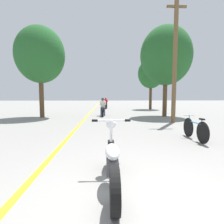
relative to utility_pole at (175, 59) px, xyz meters
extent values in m
plane|color=gray|center=(-3.62, -7.63, -3.61)|extent=(120.00, 120.00, 0.00)
cube|color=yellow|center=(-5.32, 4.89, -3.61)|extent=(0.14, 48.00, 0.01)
cylinder|color=brown|center=(0.00, 0.00, -0.09)|extent=(0.24, 0.24, 7.04)
cube|color=brown|center=(0.00, 0.00, 2.83)|extent=(1.10, 0.10, 0.12)
cylinder|color=#513A23|center=(0.56, 3.10, -1.95)|extent=(0.32, 0.32, 3.32)
ellipsoid|color=#235B28|center=(0.56, 3.10, 0.90)|extent=(3.78, 3.40, 4.35)
cylinder|color=#513A23|center=(1.37, 10.32, -2.01)|extent=(0.32, 0.32, 3.20)
ellipsoid|color=#235B28|center=(1.37, 10.32, 0.53)|extent=(2.98, 2.68, 3.42)
cylinder|color=#513A23|center=(-8.52, 2.86, -1.94)|extent=(0.32, 0.32, 3.35)
ellipsoid|color=#235B28|center=(-8.52, 2.86, 0.82)|extent=(3.44, 3.09, 3.95)
cylinder|color=black|center=(-3.85, -6.42, -3.30)|extent=(0.12, 0.62, 0.62)
cylinder|color=black|center=(-3.85, -7.79, -3.30)|extent=(0.12, 0.62, 0.62)
ellipsoid|color=silver|center=(-3.85, -7.11, -3.01)|extent=(0.24, 0.67, 0.20)
cube|color=#4C4C51|center=(-3.85, -7.11, -3.25)|extent=(0.20, 0.36, 0.24)
cylinder|color=silver|center=(-3.85, -6.51, -2.93)|extent=(0.06, 0.23, 0.75)
cylinder|color=silver|center=(-3.85, -6.60, -2.56)|extent=(0.63, 0.04, 0.04)
cylinder|color=black|center=(-4.17, -6.60, -2.56)|extent=(0.11, 0.05, 0.05)
cylinder|color=black|center=(-3.53, -6.60, -2.56)|extent=(0.11, 0.05, 0.05)
sphere|color=silver|center=(-3.85, -6.51, -2.64)|extent=(0.20, 0.20, 0.20)
cylinder|color=black|center=(-4.13, 4.30, -3.27)|extent=(0.12, 0.68, 0.68)
cylinder|color=black|center=(-4.13, 2.94, -3.27)|extent=(0.12, 0.68, 0.68)
cube|color=black|center=(-4.13, 3.62, -3.09)|extent=(0.20, 0.87, 0.28)
cylinder|color=silver|center=(-4.13, 4.20, -2.59)|extent=(0.50, 0.03, 0.03)
cylinder|color=slate|center=(-4.26, 3.57, -3.28)|extent=(0.11, 0.11, 0.66)
cylinder|color=slate|center=(-4.00, 3.57, -3.28)|extent=(0.11, 0.11, 0.66)
cube|color=silver|center=(-4.13, 3.60, -2.69)|extent=(0.34, 0.27, 0.55)
cylinder|color=silver|center=(-4.33, 3.76, -2.64)|extent=(0.08, 0.43, 0.34)
cylinder|color=silver|center=(-3.93, 3.76, -2.64)|extent=(0.08, 0.43, 0.34)
sphere|color=#2D333D|center=(-4.13, 3.64, -2.31)|extent=(0.23, 0.23, 0.23)
cylinder|color=black|center=(-3.86, 12.17, -3.32)|extent=(0.12, 0.59, 0.59)
cylinder|color=black|center=(-3.86, 10.81, -3.32)|extent=(0.12, 0.59, 0.59)
cube|color=maroon|center=(-3.86, 11.49, -3.14)|extent=(0.20, 0.87, 0.28)
cylinder|color=silver|center=(-3.86, 12.07, -2.67)|extent=(0.50, 0.03, 0.03)
cylinder|color=#282D3D|center=(-3.99, 11.44, -3.30)|extent=(0.11, 0.11, 0.62)
cylinder|color=#282D3D|center=(-3.73, 11.44, -3.30)|extent=(0.11, 0.11, 0.62)
cube|color=red|center=(-3.86, 11.47, -2.74)|extent=(0.34, 0.27, 0.53)
cylinder|color=red|center=(-4.06, 11.63, -2.69)|extent=(0.08, 0.42, 0.33)
cylinder|color=red|center=(-3.66, 11.63, -2.69)|extent=(0.08, 0.42, 0.33)
sphere|color=#B21919|center=(-3.86, 11.51, -2.37)|extent=(0.23, 0.23, 0.23)
cylinder|color=black|center=(-0.85, -3.59, -3.26)|extent=(0.04, 0.71, 0.71)
cylinder|color=black|center=(-0.85, -4.56, -3.26)|extent=(0.04, 0.71, 0.71)
cylinder|color=#197FB2|center=(-0.85, -4.08, -3.01)|extent=(0.04, 0.78, 0.04)
cylinder|color=#197FB2|center=(-0.85, -4.48, -3.04)|extent=(0.03, 0.03, 0.43)
cube|color=black|center=(-0.85, -4.48, -2.83)|extent=(0.10, 0.20, 0.05)
cylinder|color=#197FB2|center=(-0.85, -3.64, -3.03)|extent=(0.03, 0.03, 0.46)
cylinder|color=silver|center=(-0.85, -3.64, -2.80)|extent=(0.44, 0.03, 0.03)
camera|label=1|loc=(-3.97, -9.93, -2.10)|focal=28.00mm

